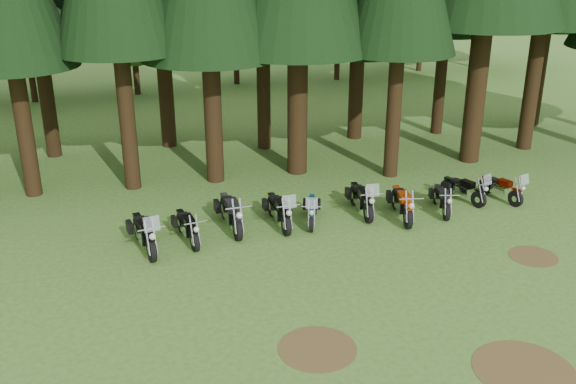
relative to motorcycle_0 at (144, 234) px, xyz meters
name	(u,v)px	position (x,y,z in m)	size (l,w,h in m)	color
ground	(400,287)	(6.30, -4.15, -0.51)	(120.00, 120.00, 0.00)	#386520
decid_2	(28,12)	(-4.14, 20.63, 4.45)	(6.72, 6.53, 8.40)	#312110
decid_3	(136,16)	(1.58, 20.99, 4.01)	(6.12, 5.95, 7.65)	#312110
decid_4	(240,13)	(7.88, 22.18, 3.86)	(5.93, 5.76, 7.41)	#312110
dirt_patch_0	(317,348)	(3.30, -6.15, -0.50)	(1.80, 1.80, 0.01)	#4C3D1E
dirt_patch_1	(533,256)	(10.80, -3.65, -0.50)	(1.40, 1.40, 0.01)	#4C3D1E
dirt_patch_2	(524,370)	(7.30, -8.15, -0.50)	(2.20, 2.20, 0.01)	#4C3D1E
motorcycle_0	(144,234)	(0.00, 0.00, 0.00)	(0.66, 2.42, 1.52)	black
motorcycle_1	(187,228)	(1.30, 0.24, -0.07)	(0.43, 2.10, 0.86)	black
motorcycle_2	(231,214)	(2.75, 0.75, 0.01)	(0.37, 2.48, 1.01)	black
motorcycle_3	(279,211)	(4.29, 0.56, -0.02)	(0.43, 2.31, 1.46)	black
motorcycle_4	(312,211)	(5.36, 0.46, -0.09)	(0.88, 1.96, 1.25)	black
motorcycle_5	(361,200)	(7.20, 0.72, -0.02)	(0.52, 2.31, 1.45)	black
motorcycle_6	(402,204)	(8.33, -0.01, -0.02)	(0.62, 2.31, 0.95)	black
motorcycle_7	(442,200)	(9.86, 0.09, -0.09)	(0.68, 1.96, 0.82)	black
motorcycle_8	(463,190)	(11.04, 0.69, -0.08)	(0.88, 1.99, 1.27)	black
motorcycle_9	(501,189)	(12.36, 0.42, -0.09)	(0.72, 1.99, 1.26)	black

